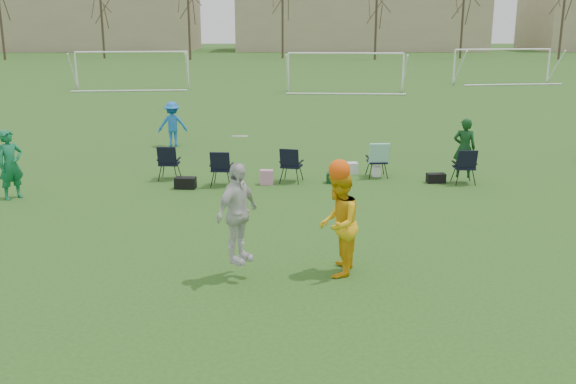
{
  "coord_description": "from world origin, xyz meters",
  "views": [
    {
      "loc": [
        0.0,
        -9.37,
        4.26
      ],
      "look_at": [
        0.1,
        2.02,
        1.25
      ],
      "focal_mm": 40.0,
      "sensor_mm": 36.0,
      "label": 1
    }
  ],
  "objects_px": {
    "center_contest": "(300,218)",
    "fielder_blue": "(173,124)",
    "goal_left": "(132,59)",
    "goal_right": "(503,56)",
    "fielder_green_near": "(11,165)",
    "goal_mid": "(346,61)"
  },
  "relations": [
    {
      "from": "center_contest",
      "to": "fielder_blue",
      "type": "bearing_deg",
      "value": 109.07
    },
    {
      "from": "goal_left",
      "to": "goal_right",
      "type": "height_order",
      "value": "same"
    },
    {
      "from": "goal_right",
      "to": "goal_left",
      "type": "bearing_deg",
      "value": -179.25
    },
    {
      "from": "goal_left",
      "to": "goal_right",
      "type": "distance_m",
      "value": 26.31
    },
    {
      "from": "goal_left",
      "to": "center_contest",
      "type": "bearing_deg",
      "value": -77.64
    },
    {
      "from": "fielder_blue",
      "to": "goal_left",
      "type": "relative_size",
      "value": 0.21
    },
    {
      "from": "center_contest",
      "to": "goal_right",
      "type": "height_order",
      "value": "center_contest"
    },
    {
      "from": "fielder_green_near",
      "to": "center_contest",
      "type": "xyz_separation_m",
      "value": [
        7.04,
        -5.13,
        0.17
      ]
    },
    {
      "from": "fielder_green_near",
      "to": "center_contest",
      "type": "bearing_deg",
      "value": -84.67
    },
    {
      "from": "fielder_green_near",
      "to": "fielder_blue",
      "type": "height_order",
      "value": "fielder_green_near"
    },
    {
      "from": "fielder_green_near",
      "to": "goal_mid",
      "type": "xyz_separation_m",
      "value": [
        10.74,
        25.82,
        1.06
      ]
    },
    {
      "from": "fielder_green_near",
      "to": "goal_right",
      "type": "height_order",
      "value": "goal_right"
    },
    {
      "from": "goal_mid",
      "to": "fielder_green_near",
      "type": "bearing_deg",
      "value": -108.58
    },
    {
      "from": "fielder_green_near",
      "to": "fielder_blue",
      "type": "bearing_deg",
      "value": 19.52
    },
    {
      "from": "fielder_green_near",
      "to": "fielder_blue",
      "type": "xyz_separation_m",
      "value": [
        2.83,
        7.04,
        -0.08
      ]
    },
    {
      "from": "fielder_green_near",
      "to": "center_contest",
      "type": "relative_size",
      "value": 0.66
    },
    {
      "from": "goal_left",
      "to": "goal_mid",
      "type": "bearing_deg",
      "value": -13.13
    },
    {
      "from": "goal_mid",
      "to": "goal_right",
      "type": "xyz_separation_m",
      "value": [
        12.0,
        6.0,
        0.0
      ]
    },
    {
      "from": "goal_left",
      "to": "goal_mid",
      "type": "relative_size",
      "value": 1.0
    },
    {
      "from": "fielder_green_near",
      "to": "goal_mid",
      "type": "height_order",
      "value": "goal_mid"
    },
    {
      "from": "center_contest",
      "to": "goal_left",
      "type": "bearing_deg",
      "value": 107.36
    },
    {
      "from": "center_contest",
      "to": "goal_mid",
      "type": "distance_m",
      "value": 31.19
    }
  ]
}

